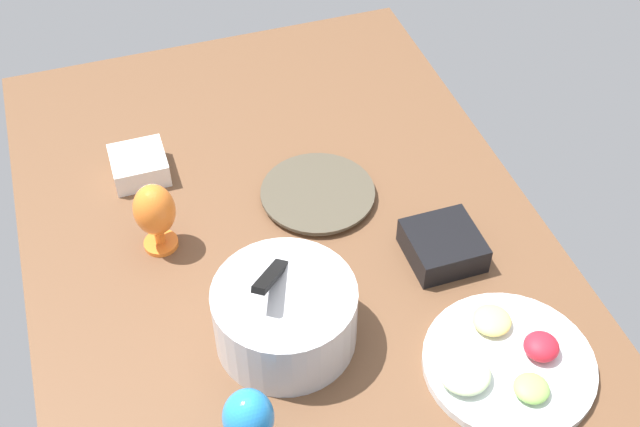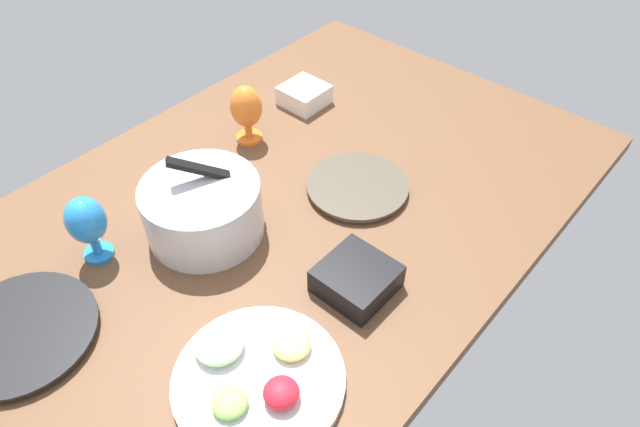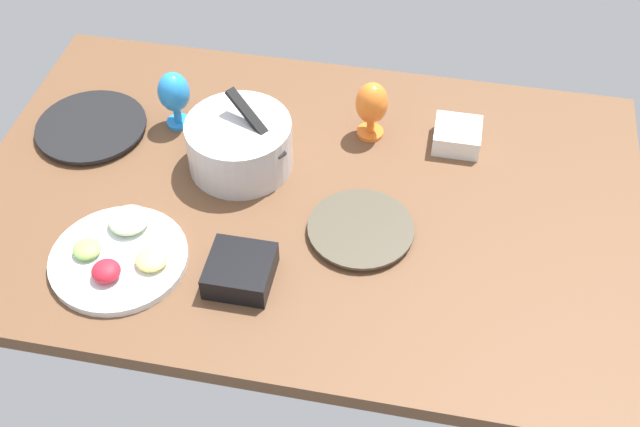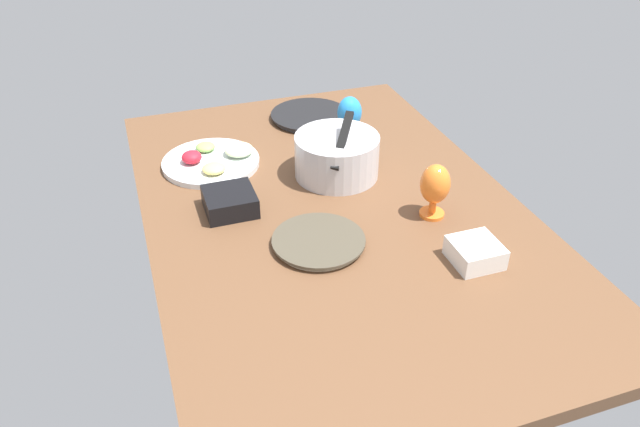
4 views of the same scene
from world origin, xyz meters
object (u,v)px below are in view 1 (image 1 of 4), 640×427
Objects in this scene: hurricane_glass_orange at (155,212)px; hurricane_glass_blue at (249,420)px; fruit_platter at (505,362)px; square_bowl_white at (139,164)px; dinner_plate_right at (318,194)px; mixing_bowl at (285,313)px; square_bowl_black at (443,244)px.

hurricane_glass_blue is at bearing -173.56° from hurricane_glass_orange.
square_bowl_white is (70.16, 52.52, 1.42)cm from fruit_platter.
dinner_plate_right is 54.12cm from fruit_platter.
mixing_bowl is at bearing -161.07° from square_bowl_white.
fruit_platter is 27.72cm from square_bowl_black.
square_bowl_white is at bearing 18.93° from mixing_bowl.
fruit_platter is 1.92× the size of hurricane_glass_blue.
hurricane_glass_orange reaches higher than square_bowl_black.
fruit_platter reaches higher than dinner_plate_right.
fruit_platter is at bearing 179.29° from square_bowl_black.
square_bowl_black is (29.21, -46.92, -6.56)cm from hurricane_glass_blue.
square_bowl_white is (42.49, 52.86, -0.22)cm from square_bowl_black.
hurricane_glass_orange is at bearing 68.75° from square_bowl_black.
hurricane_glass_orange is (-2.96, 34.24, 8.42)cm from dinner_plate_right.
hurricane_glass_blue is 1.36× the size of square_bowl_white.
dinner_plate_right is at bearing -85.06° from hurricane_glass_orange.
dinner_plate_right is at bearing -28.57° from hurricane_glass_blue.
square_bowl_black is at bearing -75.32° from mixing_bowl.
dinner_plate_right is 37.19cm from mixing_bowl.
hurricane_glass_blue is 1.14× the size of square_bowl_black.
mixing_bowl is at bearing -30.49° from hurricane_glass_blue.
fruit_platter is 2.20× the size of square_bowl_black.
fruit_platter is 2.62× the size of square_bowl_white.
hurricane_glass_blue reaches higher than dinner_plate_right.
hurricane_glass_orange is 1.14× the size of square_bowl_black.
mixing_bowl is 2.20× the size of square_bowl_white.
square_bowl_black reaches higher than square_bowl_white.
fruit_platter is at bearing -160.65° from dinner_plate_right.
mixing_bowl is 34.43cm from hurricane_glass_orange.
square_bowl_black reaches higher than dinner_plate_right.
mixing_bowl is at bearing -149.61° from hurricane_glass_orange.
fruit_platter is at bearing -143.18° from square_bowl_white.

